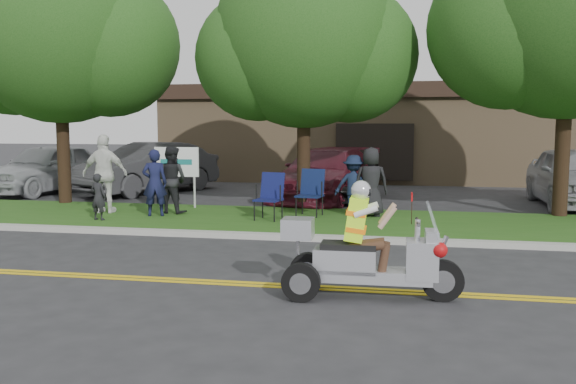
% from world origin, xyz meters
% --- Properties ---
extents(ground, '(120.00, 120.00, 0.00)m').
position_xyz_m(ground, '(0.00, 0.00, 0.00)').
color(ground, '#28282B').
rests_on(ground, ground).
extents(centerline_near, '(60.00, 0.10, 0.01)m').
position_xyz_m(centerline_near, '(0.00, -0.58, 0.01)').
color(centerline_near, gold).
rests_on(centerline_near, ground).
extents(centerline_far, '(60.00, 0.10, 0.01)m').
position_xyz_m(centerline_far, '(0.00, -0.42, 0.01)').
color(centerline_far, gold).
rests_on(centerline_far, ground).
extents(curb, '(60.00, 0.25, 0.12)m').
position_xyz_m(curb, '(0.00, 3.05, 0.06)').
color(curb, '#A8A89E').
rests_on(curb, ground).
extents(grass_verge, '(60.00, 4.00, 0.10)m').
position_xyz_m(grass_verge, '(0.00, 5.20, 0.06)').
color(grass_verge, '#245416').
rests_on(grass_verge, ground).
extents(commercial_building, '(18.00, 8.20, 4.00)m').
position_xyz_m(commercial_building, '(2.00, 18.98, 2.01)').
color(commercial_building, '#9E7F5B').
rests_on(commercial_building, ground).
extents(tree_left, '(6.62, 5.40, 7.78)m').
position_xyz_m(tree_left, '(-6.44, 7.03, 4.85)').
color(tree_left, '#332114').
rests_on(tree_left, ground).
extents(tree_mid, '(5.88, 4.80, 7.05)m').
position_xyz_m(tree_mid, '(0.55, 7.23, 4.43)').
color(tree_mid, '#332114').
rests_on(tree_mid, ground).
extents(tree_right, '(6.86, 5.60, 8.07)m').
position_xyz_m(tree_right, '(7.06, 7.03, 5.03)').
color(tree_right, '#332114').
rests_on(tree_right, ground).
extents(business_sign, '(1.25, 0.06, 1.75)m').
position_xyz_m(business_sign, '(-2.90, 6.60, 1.26)').
color(business_sign, silver).
rests_on(business_sign, ground).
extents(trike_scooter, '(2.45, 0.82, 1.61)m').
position_xyz_m(trike_scooter, '(2.67, -0.87, 0.56)').
color(trike_scooter, black).
rests_on(trike_scooter, ground).
extents(lawn_chair_a, '(0.69, 0.71, 1.11)m').
position_xyz_m(lawn_chair_a, '(0.07, 5.02, 0.73)').
color(lawn_chair_a, black).
rests_on(lawn_chair_a, grass_verge).
extents(lawn_chair_b, '(0.70, 0.72, 1.15)m').
position_xyz_m(lawn_chair_b, '(0.91, 5.85, 0.75)').
color(lawn_chair_b, black).
rests_on(lawn_chair_b, grass_verge).
extents(spectator_adult_left, '(0.70, 0.56, 1.65)m').
position_xyz_m(spectator_adult_left, '(-2.86, 5.01, 0.93)').
color(spectator_adult_left, '#141738').
rests_on(spectator_adult_left, grass_verge).
extents(spectator_adult_mid, '(0.95, 0.81, 1.71)m').
position_xyz_m(spectator_adult_mid, '(-2.64, 5.56, 0.96)').
color(spectator_adult_mid, black).
rests_on(spectator_adult_mid, grass_verge).
extents(spectator_adult_right, '(1.21, 0.57, 2.01)m').
position_xyz_m(spectator_adult_right, '(-4.32, 5.28, 1.11)').
color(spectator_adult_right, white).
rests_on(spectator_adult_right, grass_verge).
extents(spectator_chair_a, '(1.02, 0.64, 1.50)m').
position_xyz_m(spectator_chair_a, '(1.95, 6.06, 0.86)').
color(spectator_chair_a, '#131E36').
rests_on(spectator_chair_a, grass_verge).
extents(spectator_chair_b, '(0.92, 0.68, 1.70)m').
position_xyz_m(spectator_chair_b, '(2.38, 5.96, 0.96)').
color(spectator_chair_b, black).
rests_on(spectator_chair_b, grass_verge).
extents(child_left, '(0.45, 0.33, 1.11)m').
position_xyz_m(child_left, '(-3.91, 4.13, 0.66)').
color(child_left, black).
rests_on(child_left, grass_verge).
extents(parked_car_far_left, '(2.94, 5.35, 1.72)m').
position_xyz_m(parked_car_far_left, '(-9.00, 10.05, 0.86)').
color(parked_car_far_left, '#A6A8AD').
rests_on(parked_car_far_left, ground).
extents(parked_car_left, '(3.80, 5.59, 1.74)m').
position_xyz_m(parked_car_left, '(-5.50, 10.63, 0.87)').
color(parked_car_left, '#333336').
rests_on(parked_car_left, ground).
extents(parked_car_mid, '(2.58, 4.83, 1.29)m').
position_xyz_m(parked_car_mid, '(0.74, 9.87, 0.65)').
color(parked_car_mid, black).
rests_on(parked_car_mid, ground).
extents(parked_car_right, '(3.39, 5.97, 1.63)m').
position_xyz_m(parked_car_right, '(0.80, 9.68, 0.82)').
color(parked_car_right, '#531320').
rests_on(parked_car_right, ground).
extents(parked_car_far_right, '(2.11, 5.17, 1.76)m').
position_xyz_m(parked_car_far_right, '(8.00, 9.62, 0.88)').
color(parked_car_far_right, '#9C9DA2').
rests_on(parked_car_far_right, ground).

